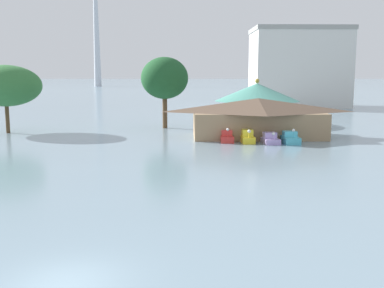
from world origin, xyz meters
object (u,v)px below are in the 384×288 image
(shoreline_tree_tall_left, at_px, (5,86))
(pedal_boat_yellow, at_px, (248,138))
(boathouse, at_px, (258,117))
(green_roof_pavilion, at_px, (257,101))
(pedal_boat_lavender, at_px, (270,139))
(pedal_boat_cyan, at_px, (290,139))
(background_building_block, at_px, (299,68))
(pedal_boat_red, at_px, (227,137))
(shoreline_tree_mid, at_px, (165,78))

(shoreline_tree_tall_left, bearing_deg, pedal_boat_yellow, -16.97)
(boathouse, distance_m, green_roof_pavilion, 14.25)
(pedal_boat_lavender, bearing_deg, boathouse, 179.95)
(pedal_boat_cyan, xyz_separation_m, green_roof_pavilion, (-0.64, 19.25, 3.13))
(green_roof_pavilion, bearing_deg, shoreline_tree_tall_left, -164.50)
(shoreline_tree_tall_left, distance_m, background_building_block, 70.31)
(shoreline_tree_tall_left, bearing_deg, pedal_boat_red, -17.09)
(boathouse, xyz_separation_m, shoreline_tree_mid, (-11.70, 9.68, 4.57))
(pedal_boat_red, xyz_separation_m, pedal_boat_lavender, (4.71, -1.21, -0.05))
(pedal_boat_cyan, relative_size, green_roof_pavilion, 0.23)
(shoreline_tree_tall_left, relative_size, shoreline_tree_mid, 0.91)
(background_building_block, bearing_deg, green_roof_pavilion, -112.58)
(pedal_boat_red, xyz_separation_m, background_building_block, (22.65, 57.35, 8.76))
(pedal_boat_red, bearing_deg, boathouse, 134.27)
(pedal_boat_lavender, relative_size, green_roof_pavilion, 0.21)
(pedal_boat_cyan, distance_m, background_building_block, 61.24)
(green_roof_pavilion, bearing_deg, boathouse, -98.70)
(pedal_boat_cyan, bearing_deg, green_roof_pavilion, -179.10)
(pedal_boat_red, bearing_deg, pedal_boat_yellow, 74.71)
(pedal_boat_lavender, distance_m, pedal_boat_cyan, 2.24)
(pedal_boat_yellow, height_order, shoreline_tree_tall_left, shoreline_tree_tall_left)
(boathouse, bearing_deg, pedal_boat_lavender, -84.00)
(pedal_boat_yellow, bearing_deg, boathouse, 157.84)
(pedal_boat_cyan, xyz_separation_m, shoreline_tree_tall_left, (-34.85, 9.76, 5.60))
(pedal_boat_yellow, distance_m, shoreline_tree_mid, 18.54)
(green_roof_pavilion, relative_size, shoreline_tree_tall_left, 1.41)
(pedal_boat_red, distance_m, pedal_boat_yellow, 2.37)
(shoreline_tree_tall_left, xyz_separation_m, background_building_block, (50.54, 48.78, 3.16))
(boathouse, distance_m, background_building_block, 56.85)
(pedal_boat_lavender, height_order, pedal_boat_cyan, pedal_boat_cyan)
(pedal_boat_red, distance_m, pedal_boat_lavender, 4.87)
(pedal_boat_red, bearing_deg, pedal_boat_cyan, 80.60)
(shoreline_tree_tall_left, height_order, background_building_block, background_building_block)
(pedal_boat_red, relative_size, pedal_boat_cyan, 0.85)
(green_roof_pavilion, bearing_deg, pedal_boat_yellow, -102.18)
(pedal_boat_lavender, distance_m, boathouse, 5.63)
(background_building_block, bearing_deg, shoreline_tree_mid, -124.66)
(green_roof_pavilion, bearing_deg, pedal_boat_lavender, -94.75)
(pedal_boat_yellow, relative_size, green_roof_pavilion, 0.20)
(pedal_boat_cyan, xyz_separation_m, boathouse, (-2.79, 5.21, 1.96))
(pedal_boat_yellow, relative_size, pedal_boat_cyan, 0.87)
(boathouse, bearing_deg, pedal_boat_red, -136.03)
(pedal_boat_lavender, xyz_separation_m, shoreline_tree_tall_left, (-32.61, 9.78, 5.66))
(green_roof_pavilion, xyz_separation_m, background_building_block, (16.34, 39.29, 5.63))
(pedal_boat_yellow, bearing_deg, shoreline_tree_tall_left, -107.08)
(pedal_boat_red, distance_m, boathouse, 6.11)
(green_roof_pavilion, distance_m, background_building_block, 42.92)
(shoreline_tree_mid, bearing_deg, green_roof_pavilion, 17.50)
(pedal_boat_red, distance_m, green_roof_pavilion, 19.38)
(pedal_boat_red, distance_m, pedal_boat_cyan, 7.06)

